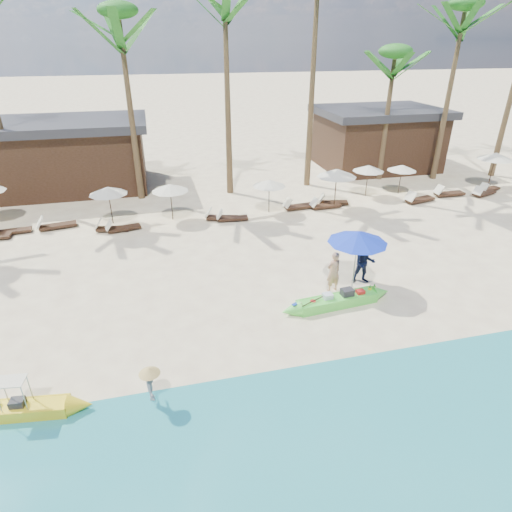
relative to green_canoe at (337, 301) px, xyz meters
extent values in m
plane|color=#F5E7B5|center=(-3.56, -0.30, -0.21)|extent=(240.00, 240.00, 0.00)
cube|color=tan|center=(-3.56, -5.30, -0.21)|extent=(240.00, 4.50, 0.01)
cube|color=#4CD03F|center=(0.00, 0.00, -0.03)|extent=(3.10, 0.92, 0.37)
cube|color=white|center=(0.00, 0.00, -0.01)|extent=(2.66, 0.70, 0.16)
cube|color=#262628|center=(0.38, 0.03, 0.24)|extent=(0.46, 0.38, 0.34)
cube|color=silver|center=(-0.39, 0.01, 0.21)|extent=(0.36, 0.32, 0.27)
cube|color=#B41B18|center=(0.92, 0.03, 0.18)|extent=(0.31, 0.27, 0.21)
cylinder|color=#B41B18|center=(-0.96, -0.04, 0.12)|extent=(0.21, 0.21, 0.09)
cylinder|color=#262628|center=(-1.20, -0.16, 0.11)|extent=(0.19, 0.19, 0.08)
sphere|color=tan|center=(-1.49, -0.14, 0.16)|extent=(0.17, 0.17, 0.17)
cylinder|color=yellow|center=(1.38, 0.20, 0.16)|extent=(0.13, 0.13, 0.17)
cylinder|color=yellow|center=(1.57, 0.22, 0.16)|extent=(0.13, 0.13, 0.17)
cube|color=yellow|center=(-10.22, -2.81, -0.04)|extent=(2.86, 0.93, 0.34)
cube|color=white|center=(-10.22, -2.81, -0.02)|extent=(2.45, 0.72, 0.15)
cube|color=#262628|center=(-10.05, -2.83, 0.19)|extent=(0.39, 0.33, 0.27)
cube|color=beige|center=(-10.05, -2.83, 0.94)|extent=(0.76, 0.57, 0.03)
imported|color=tan|center=(0.23, 1.03, 0.62)|extent=(0.68, 0.52, 1.65)
imported|color=#141C38|center=(1.68, 1.37, 0.66)|extent=(0.98, 0.85, 1.73)
imported|color=gray|center=(-6.68, -3.26, 0.44)|extent=(0.35, 0.61, 0.94)
cylinder|color=#99999E|center=(1.10, 1.05, 0.97)|extent=(0.05, 0.05, 2.35)
cone|color=#1431C3|center=(1.10, 1.05, 1.98)|extent=(2.25, 2.25, 0.46)
cube|color=#392317|center=(-13.18, 9.90, -0.06)|extent=(1.70, 0.70, 0.12)
cylinder|color=#392317|center=(-8.40, 10.13, 0.77)|extent=(0.05, 0.05, 1.95)
cone|color=beige|center=(-8.40, 10.13, 1.61)|extent=(1.95, 1.95, 0.39)
cube|color=#392317|center=(-11.12, 10.10, -0.05)|extent=(1.88, 0.91, 0.13)
cube|color=beige|center=(-11.90, 9.95, 0.27)|extent=(0.50, 0.65, 0.53)
cube|color=#392317|center=(-8.34, 9.04, -0.07)|extent=(1.66, 0.78, 0.11)
cube|color=beige|center=(-9.04, 9.16, 0.21)|extent=(0.44, 0.57, 0.47)
cylinder|color=#392317|center=(-5.28, 9.93, 0.76)|extent=(0.05, 0.05, 1.94)
cone|color=beige|center=(-5.28, 9.93, 1.59)|extent=(1.94, 1.94, 0.39)
cube|color=#392317|center=(-7.79, 8.99, -0.06)|extent=(1.70, 0.83, 0.12)
cube|color=beige|center=(-8.50, 8.85, 0.22)|extent=(0.46, 0.59, 0.48)
cylinder|color=#392317|center=(0.07, 9.75, 0.71)|extent=(0.05, 0.05, 1.84)
cone|color=beige|center=(0.07, 9.75, 1.50)|extent=(1.84, 1.84, 0.37)
cube|color=#392317|center=(-2.70, 9.21, -0.06)|extent=(1.73, 0.94, 0.12)
cube|color=beige|center=(-3.40, 9.39, 0.23)|extent=(0.49, 0.61, 0.48)
cube|color=#392317|center=(-2.15, 8.98, -0.07)|extent=(1.64, 0.65, 0.11)
cube|color=beige|center=(-2.85, 9.04, 0.22)|extent=(0.40, 0.55, 0.47)
cylinder|color=#392317|center=(3.92, 9.52, 0.91)|extent=(0.06, 0.06, 2.23)
cone|color=beige|center=(3.92, 9.52, 1.87)|extent=(2.23, 2.23, 0.45)
cube|color=#392317|center=(1.97, 9.83, -0.05)|extent=(1.87, 0.76, 0.13)
cube|color=beige|center=(1.17, 9.76, 0.27)|extent=(0.46, 0.63, 0.53)
cube|color=#392317|center=(3.43, 9.58, -0.06)|extent=(1.72, 0.63, 0.12)
cube|color=beige|center=(2.69, 9.54, 0.24)|extent=(0.41, 0.57, 0.50)
cylinder|color=#392317|center=(6.67, 11.06, 0.74)|extent=(0.05, 0.05, 1.89)
cone|color=beige|center=(6.67, 11.06, 1.55)|extent=(1.89, 1.89, 0.38)
cube|color=#392317|center=(4.09, 10.02, -0.06)|extent=(1.75, 0.92, 0.12)
cube|color=beige|center=(3.38, 10.20, 0.23)|extent=(0.49, 0.61, 0.49)
cylinder|color=#392317|center=(8.90, 10.97, 0.68)|extent=(0.04, 0.04, 1.79)
cone|color=beige|center=(8.90, 10.97, 1.45)|extent=(1.79, 1.79, 0.36)
cube|color=#392317|center=(9.32, 9.22, -0.04)|extent=(1.95, 0.99, 0.13)
cube|color=beige|center=(8.52, 9.04, 0.28)|extent=(0.54, 0.68, 0.54)
cube|color=#392317|center=(11.73, 9.76, -0.04)|extent=(1.86, 0.62, 0.13)
cube|color=beige|center=(10.91, 9.77, 0.28)|extent=(0.42, 0.61, 0.54)
cylinder|color=#392317|center=(15.43, 10.83, 0.89)|extent=(0.05, 0.05, 2.19)
cone|color=beige|center=(15.43, 10.83, 1.83)|extent=(2.19, 2.19, 0.44)
cube|color=#392317|center=(14.85, 10.01, -0.07)|extent=(1.62, 0.91, 0.11)
cube|color=beige|center=(14.19, 9.82, 0.20)|extent=(0.47, 0.57, 0.45)
cube|color=#392317|center=(13.93, 9.36, -0.06)|extent=(1.80, 1.06, 0.12)
cube|color=beige|center=(13.21, 9.12, 0.24)|extent=(0.54, 0.65, 0.50)
cone|color=brown|center=(-6.91, 13.98, 4.83)|extent=(0.40, 0.40, 10.08)
ellipsoid|color=#1C6218|center=(-6.91, 13.98, 9.87)|extent=(2.08, 2.08, 0.88)
cone|color=brown|center=(-1.41, 13.72, 5.42)|extent=(0.40, 0.40, 11.26)
cone|color=brown|center=(3.89, 14.09, 6.37)|extent=(0.40, 0.40, 13.16)
cone|color=brown|center=(9.28, 14.22, 3.83)|extent=(0.40, 0.40, 8.07)
ellipsoid|color=#1C6218|center=(9.28, 14.22, 7.87)|extent=(2.08, 2.08, 0.88)
cone|color=brown|center=(13.01, 13.38, 5.11)|extent=(0.40, 0.40, 10.64)
ellipsoid|color=#1C6218|center=(13.01, 13.38, 10.43)|extent=(2.08, 2.08, 0.88)
cube|color=#392317|center=(-11.56, 17.20, 1.69)|extent=(10.00, 6.00, 3.80)
cube|color=#2D2D33|center=(-11.56, 17.20, 3.84)|extent=(10.80, 6.60, 0.50)
cube|color=#392317|center=(10.44, 17.20, 1.69)|extent=(8.00, 6.00, 3.80)
cube|color=#2D2D33|center=(10.44, 17.20, 3.84)|extent=(8.80, 6.60, 0.50)
camera|label=1|loc=(-6.01, -12.10, 8.53)|focal=30.00mm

